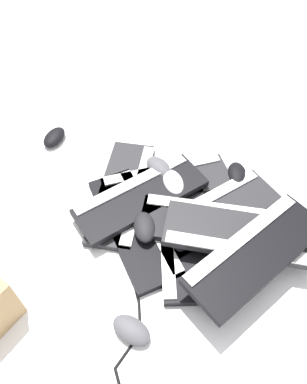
# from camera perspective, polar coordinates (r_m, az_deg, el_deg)

# --- Properties ---
(ground_plane) EXTENTS (3.20, 3.20, 0.00)m
(ground_plane) POSITION_cam_1_polar(r_m,az_deg,el_deg) (1.29, 1.74, 0.28)
(ground_plane) COLOR white
(keyboard_0) EXTENTS (0.46, 0.26, 0.03)m
(keyboard_0) POSITION_cam_1_polar(r_m,az_deg,el_deg) (1.17, 4.54, -6.63)
(keyboard_0) COLOR black
(keyboard_0) RESTS_ON ground
(keyboard_1) EXTENTS (0.26, 0.46, 0.03)m
(keyboard_1) POSITION_cam_1_polar(r_m,az_deg,el_deg) (1.23, 9.45, -3.15)
(keyboard_1) COLOR #232326
(keyboard_1) RESTS_ON ground
(keyboard_2) EXTENTS (0.16, 0.44, 0.03)m
(keyboard_2) POSITION_cam_1_polar(r_m,az_deg,el_deg) (1.29, 2.09, 1.42)
(keyboard_2) COLOR #232326
(keyboard_2) RESTS_ON ground
(keyboard_3) EXTENTS (0.46, 0.33, 0.03)m
(keyboard_3) POSITION_cam_1_polar(r_m,az_deg,el_deg) (1.27, -4.67, 0.04)
(keyboard_3) COLOR #232326
(keyboard_3) RESTS_ON ground
(keyboard_4) EXTENTS (0.46, 0.20, 0.03)m
(keyboard_4) POSITION_cam_1_polar(r_m,az_deg,el_deg) (1.19, -2.99, -5.16)
(keyboard_4) COLOR black
(keyboard_4) RESTS_ON ground
(keyboard_5) EXTENTS (0.33, 0.46, 0.03)m
(keyboard_5) POSITION_cam_1_polar(r_m,az_deg,el_deg) (1.17, 8.88, -4.88)
(keyboard_5) COLOR black
(keyboard_5) RESTS_ON keyboard_1
(keyboard_6) EXTENTS (0.34, 0.46, 0.03)m
(keyboard_6) POSITION_cam_1_polar(r_m,az_deg,el_deg) (1.13, 12.99, -6.37)
(keyboard_6) COLOR #232326
(keyboard_6) RESTS_ON keyboard_5
(keyboard_7) EXTENTS (0.27, 0.46, 0.03)m
(keyboard_7) POSITION_cam_1_polar(r_m,az_deg,el_deg) (1.22, -1.95, -0.69)
(keyboard_7) COLOR black
(keyboard_7) RESTS_ON keyboard_3
(keyboard_8) EXTENTS (0.31, 0.46, 0.03)m
(keyboard_8) POSITION_cam_1_polar(r_m,az_deg,el_deg) (1.07, 15.39, -8.89)
(keyboard_8) COLOR black
(keyboard_8) RESTS_ON keyboard_6
(mouse_0) EXTENTS (0.13, 0.12, 0.04)m
(mouse_0) POSITION_cam_1_polar(r_m,az_deg,el_deg) (1.13, 4.65, -6.63)
(mouse_0) COLOR black
(mouse_0) RESTS_ON keyboard_0
(mouse_1) EXTENTS (0.13, 0.12, 0.04)m
(mouse_1) POSITION_cam_1_polar(r_m,az_deg,el_deg) (1.04, -3.38, -20.27)
(mouse_1) COLOR #4C4C51
(mouse_1) RESTS_ON ground
(mouse_2) EXTENTS (0.11, 0.07, 0.04)m
(mouse_2) POSITION_cam_1_polar(r_m,az_deg,el_deg) (1.24, 3.02, 1.46)
(mouse_2) COLOR silver
(mouse_2) RESTS_ON keyboard_2
(mouse_3) EXTENTS (0.13, 0.10, 0.04)m
(mouse_3) POSITION_cam_1_polar(r_m,az_deg,el_deg) (1.29, 1.08, 3.86)
(mouse_3) COLOR #4C4C51
(mouse_3) RESTS_ON keyboard_2
(mouse_4) EXTENTS (0.13, 0.12, 0.04)m
(mouse_4) POSITION_cam_1_polar(r_m,az_deg,el_deg) (1.48, -14.89, 8.07)
(mouse_4) COLOR black
(mouse_4) RESTS_ON ground
(mouse_5) EXTENTS (0.12, 0.08, 0.04)m
(mouse_5) POSITION_cam_1_polar(r_m,az_deg,el_deg) (1.14, -1.38, -5.36)
(mouse_5) COLOR black
(mouse_5) RESTS_ON keyboard_4
(mouse_6) EXTENTS (0.13, 0.10, 0.04)m
(mouse_6) POSITION_cam_1_polar(r_m,az_deg,el_deg) (1.34, 12.59, 2.65)
(mouse_6) COLOR black
(mouse_6) RESTS_ON ground
(cable_0) EXTENTS (0.45, 0.27, 0.01)m
(cable_0) POSITION_cam_1_polar(r_m,az_deg,el_deg) (1.05, -2.51, -20.47)
(cable_0) COLOR black
(cable_0) RESTS_ON ground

